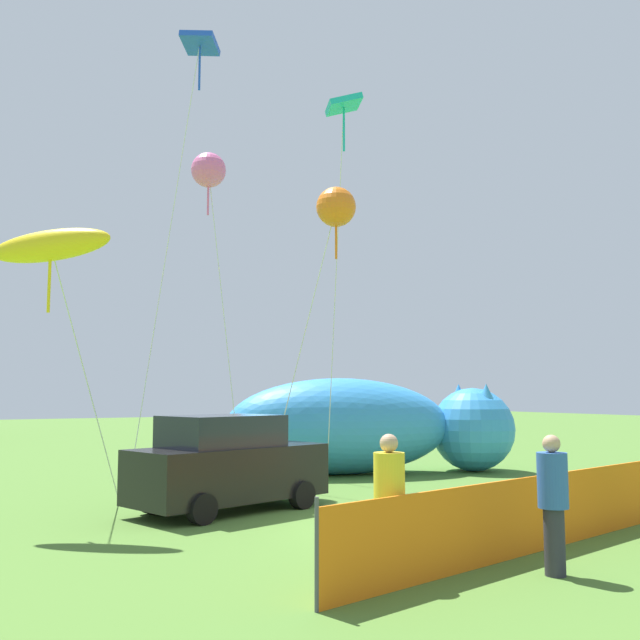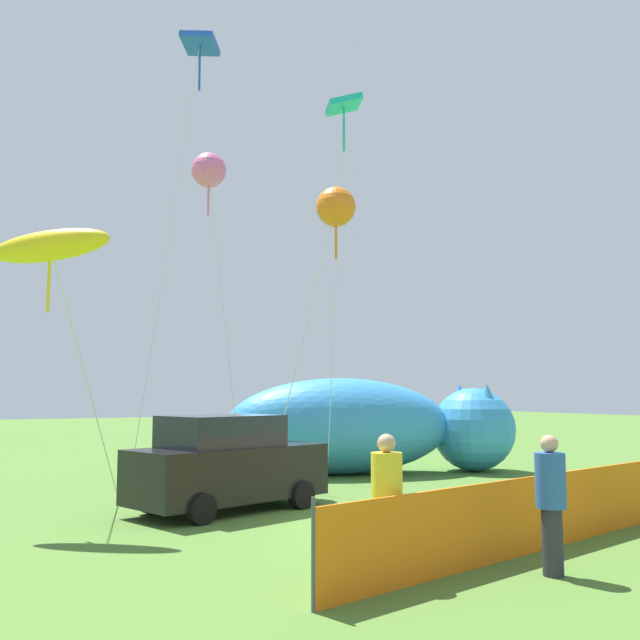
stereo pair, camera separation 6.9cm
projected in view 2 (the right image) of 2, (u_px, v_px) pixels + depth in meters
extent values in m
plane|color=#4C752D|center=(391.00, 524.00, 13.37)|extent=(120.00, 120.00, 0.00)
cube|color=black|center=(229.00, 473.00, 14.88)|extent=(4.51, 2.83, 1.09)
cube|color=#1E232D|center=(221.00, 431.00, 14.82)|extent=(2.66, 2.17, 0.65)
cylinder|color=black|center=(251.00, 487.00, 16.34)|extent=(0.63, 0.39, 0.58)
cylinder|color=black|center=(301.00, 495.00, 15.16)|extent=(0.63, 0.39, 0.58)
cylinder|color=black|center=(152.00, 499.00, 14.51)|extent=(0.63, 0.39, 0.58)
cylinder|color=black|center=(201.00, 509.00, 13.32)|extent=(0.63, 0.39, 0.58)
cube|color=black|center=(555.00, 503.00, 12.89)|extent=(0.58, 0.58, 0.03)
cube|color=black|center=(549.00, 489.00, 13.13)|extent=(0.43, 0.16, 0.42)
cylinder|color=#A5A5AD|center=(572.00, 518.00, 12.71)|extent=(0.02, 0.02, 0.47)
cylinder|color=#A5A5AD|center=(551.00, 518.00, 12.64)|extent=(0.02, 0.02, 0.47)
cylinder|color=#A5A5AD|center=(560.00, 514.00, 13.10)|extent=(0.02, 0.02, 0.47)
cylinder|color=#A5A5AD|center=(540.00, 515.00, 13.02)|extent=(0.02, 0.02, 0.47)
ellipsoid|color=#338CD8|center=(340.00, 426.00, 21.59)|extent=(7.48, 4.81, 2.90)
ellipsoid|color=white|center=(340.00, 448.00, 21.52)|extent=(4.88, 3.39, 1.30)
sphere|color=#338CD8|center=(474.00, 429.00, 22.46)|extent=(2.61, 2.61, 2.61)
cone|color=#338CD8|center=(459.00, 396.00, 23.13)|extent=(0.73, 0.73, 0.78)
cone|color=#338CD8|center=(487.00, 396.00, 21.99)|extent=(0.73, 0.73, 0.78)
cube|color=orange|center=(549.00, 511.00, 11.36)|extent=(9.74, 2.22, 1.16)
cylinder|color=#4C4C51|center=(313.00, 554.00, 8.07)|extent=(0.05, 0.05, 1.27)
cylinder|color=#2D2D38|center=(552.00, 542.00, 9.63)|extent=(0.28, 0.28, 0.89)
cylinder|color=#2D59A5|center=(550.00, 480.00, 9.71)|extent=(0.41, 0.41, 0.75)
sphere|color=tan|center=(549.00, 444.00, 9.76)|extent=(0.24, 0.24, 0.24)
cylinder|color=#2D2D38|center=(387.00, 546.00, 9.34)|extent=(0.28, 0.28, 0.91)
cylinder|color=yellow|center=(387.00, 481.00, 9.43)|extent=(0.42, 0.42, 0.76)
sphere|color=tan|center=(386.00, 443.00, 9.48)|extent=(0.25, 0.25, 0.25)
cylinder|color=silver|center=(225.00, 324.00, 19.90)|extent=(1.10, 0.10, 8.72)
sphere|color=pink|center=(209.00, 170.00, 20.12)|extent=(0.98, 0.98, 0.98)
cylinder|color=pink|center=(208.00, 194.00, 20.04)|extent=(0.06, 0.06, 1.20)
cylinder|color=silver|center=(335.00, 296.00, 19.64)|extent=(0.47, 1.76, 10.24)
cube|color=#19B2B2|center=(344.00, 105.00, 19.30)|extent=(1.17, 1.17, 0.40)
cylinder|color=#19B2B2|center=(344.00, 130.00, 19.23)|extent=(0.06, 0.06, 1.20)
cylinder|color=silver|center=(300.00, 351.00, 18.05)|extent=(0.73, 2.45, 7.02)
sphere|color=orange|center=(336.00, 207.00, 17.52)|extent=(0.98, 0.98, 0.98)
cylinder|color=orange|center=(336.00, 235.00, 17.45)|extent=(0.06, 0.06, 1.20)
cylinder|color=silver|center=(87.00, 384.00, 14.92)|extent=(2.02, 2.22, 5.29)
ellipsoid|color=yellow|center=(50.00, 246.00, 13.75)|extent=(2.41, 2.02, 1.00)
cylinder|color=yellow|center=(49.00, 282.00, 13.68)|extent=(0.06, 0.06, 1.20)
cylinder|color=silver|center=(166.00, 258.00, 18.19)|extent=(1.59, 0.20, 11.79)
cube|color=blue|center=(200.00, 44.00, 19.10)|extent=(1.26, 1.26, 0.36)
cylinder|color=blue|center=(200.00, 69.00, 19.02)|extent=(0.06, 0.06, 1.20)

